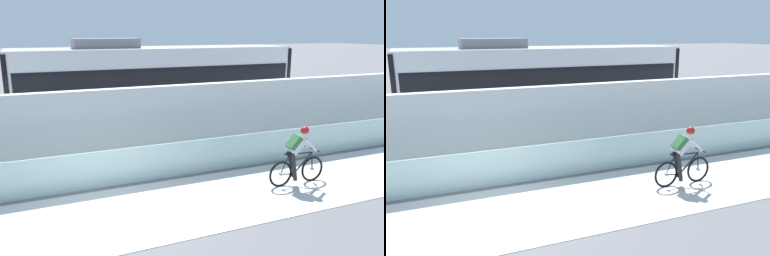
% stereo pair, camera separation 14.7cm
% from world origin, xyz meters
% --- Properties ---
extents(ground_plane, '(200.00, 200.00, 0.00)m').
position_xyz_m(ground_plane, '(0.00, 0.00, 0.00)').
color(ground_plane, slate).
extents(bike_path_deck, '(32.00, 3.20, 0.01)m').
position_xyz_m(bike_path_deck, '(0.00, 0.00, 0.01)').
color(bike_path_deck, silver).
rests_on(bike_path_deck, ground).
extents(glass_parapet, '(32.00, 0.05, 1.01)m').
position_xyz_m(glass_parapet, '(0.00, 1.85, 0.51)').
color(glass_parapet, silver).
rests_on(glass_parapet, ground).
extents(concrete_barrier_wall, '(32.00, 0.36, 2.38)m').
position_xyz_m(concrete_barrier_wall, '(0.00, 3.65, 1.19)').
color(concrete_barrier_wall, silver).
rests_on(concrete_barrier_wall, ground).
extents(tram_rail_near, '(32.00, 0.08, 0.01)m').
position_xyz_m(tram_rail_near, '(0.00, 6.13, 0.00)').
color(tram_rail_near, '#595654').
rests_on(tram_rail_near, ground).
extents(tram_rail_far, '(32.00, 0.08, 0.01)m').
position_xyz_m(tram_rail_far, '(0.00, 7.57, 0.00)').
color(tram_rail_far, '#595654').
rests_on(tram_rail_far, ground).
extents(tram, '(11.06, 2.54, 3.81)m').
position_xyz_m(tram, '(3.31, 6.85, 1.89)').
color(tram, silver).
rests_on(tram, ground).
extents(cyclist_on_bike, '(1.77, 0.58, 1.61)m').
position_xyz_m(cyclist_on_bike, '(5.01, -0.00, 0.80)').
color(cyclist_on_bike, black).
rests_on(cyclist_on_bike, ground).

